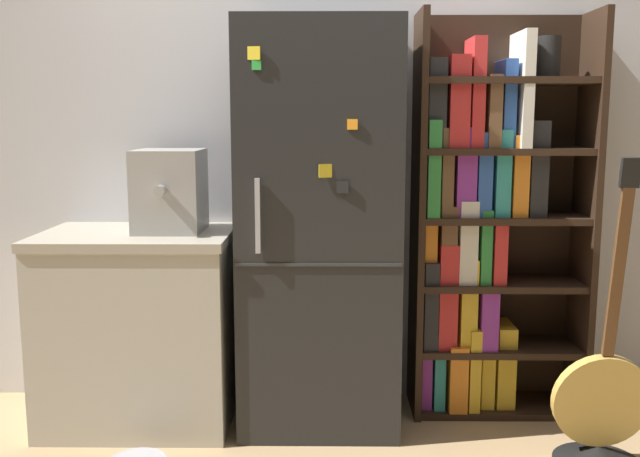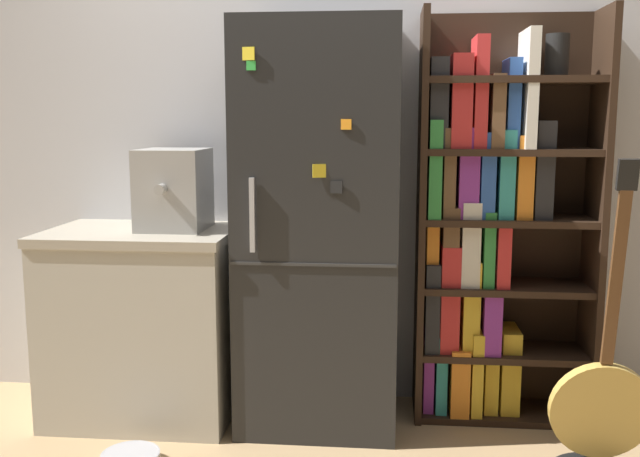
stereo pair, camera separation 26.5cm
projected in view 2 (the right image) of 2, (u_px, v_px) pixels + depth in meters
The scene contains 7 objects.
ground_plane at pixel (316, 433), 3.11m from camera, with size 16.00×16.00×0.00m, color tan.
wall_back at pixel (326, 131), 3.38m from camera, with size 8.00×0.05×2.60m.
refrigerator at pixel (319, 228), 3.14m from camera, with size 0.69×0.60×1.77m.
bookshelf at pixel (487, 229), 3.21m from camera, with size 0.79×0.33×1.83m.
kitchen_counter at pixel (145, 322), 3.27m from camera, with size 0.84×0.62×0.87m.
espresso_machine at pixel (174, 189), 3.20m from camera, with size 0.29×0.38×0.36m.
guitar at pixel (600, 431), 2.73m from camera, with size 0.39×0.35×1.23m.
Camera 2 is at (0.30, -2.92, 1.37)m, focal length 40.00 mm.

